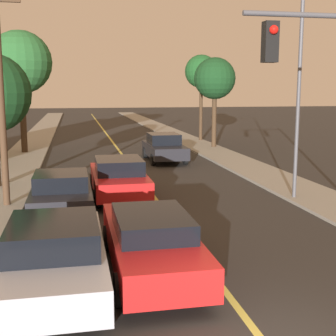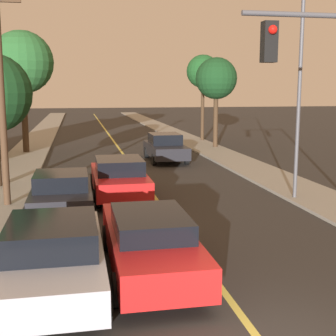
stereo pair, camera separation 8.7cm
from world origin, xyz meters
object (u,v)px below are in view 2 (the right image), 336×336
utility_pole_left (1,92)px  tree_right_near (216,79)px  car_outer_lane_front (53,254)px  tree_left_near (22,63)px  car_outer_lane_second (62,193)px  tree_right_far (203,72)px  car_near_lane_second (119,177)px  streetlamp_right (288,60)px  car_near_lane_front (150,240)px  car_far_oncoming (165,147)px

utility_pole_left → tree_right_near: (12.03, 14.71, 0.79)m
car_outer_lane_front → tree_left_near: 22.57m
tree_left_near → tree_right_near: tree_left_near is taller
car_outer_lane_second → car_outer_lane_front: bearing=-90.0°
car_outer_lane_front → tree_right_far: tree_right_far is taller
tree_left_near → car_near_lane_second: bearing=-70.5°
car_near_lane_second → streetlamp_right: size_ratio=0.62×
tree_right_near → car_outer_lane_front: bearing=-114.5°
car_near_lane_second → tree_right_far: (8.29, 18.38, 4.65)m
streetlamp_right → tree_left_near: (-10.75, 15.30, 0.62)m
car_near_lane_front → car_far_oncoming: bearing=78.1°
utility_pole_left → tree_left_near: bearing=93.1°
tree_left_near → tree_right_far: 13.94m
utility_pole_left → tree_right_near: bearing=50.7°
tree_right_far → car_far_oncoming: bearing=-116.7°
car_far_oncoming → tree_right_near: bearing=-131.9°
utility_pole_left → tree_right_far: (12.31, 19.22, 1.42)m
car_near_lane_front → car_near_lane_second: bearing=90.0°
car_near_lane_second → tree_right_near: 16.52m
car_near_lane_front → tree_right_far: tree_right_far is taller
car_near_lane_front → streetlamp_right: bearing=44.7°
car_outer_lane_second → streetlamp_right: streetlamp_right is taller
car_outer_lane_second → tree_right_far: (10.38, 20.69, 4.69)m
tree_right_far → tree_right_near: bearing=-93.5°
car_near_lane_front → car_outer_lane_second: size_ratio=1.23×
car_near_lane_second → car_outer_lane_front: size_ratio=1.00×
car_outer_lane_second → tree_right_far: tree_right_far is taller
car_near_lane_front → utility_pole_left: bearing=120.7°
car_far_oncoming → tree_right_near: 7.91m
tree_right_far → car_near_lane_front: bearing=-107.7°
car_near_lane_second → utility_pole_left: utility_pole_left is taller
car_near_lane_second → tree_left_near: tree_left_near is taller
streetlamp_right → utility_pole_left: (-9.98, 0.88, -1.11)m
tree_left_near → tree_right_far: (13.08, 4.80, -0.32)m
streetlamp_right → tree_right_near: bearing=82.5°
car_near_lane_second → car_outer_lane_second: 3.12m
car_near_lane_front → car_outer_lane_front: car_outer_lane_front is taller
utility_pole_left → tree_left_near: tree_left_near is taller
car_near_lane_front → car_outer_lane_second: 5.70m
streetlamp_right → tree_right_near: (2.06, 15.59, -0.32)m
car_outer_lane_front → tree_right_far: size_ratio=0.74×
car_near_lane_second → utility_pole_left: size_ratio=0.66×
car_near_lane_front → car_near_lane_second: 7.62m
car_outer_lane_front → tree_left_near: tree_left_near is taller
car_outer_lane_second → car_far_oncoming: 12.43m
car_far_oncoming → streetlamp_right: size_ratio=0.60×
car_near_lane_second → tree_right_near: (8.01, 13.87, 4.03)m
car_outer_lane_front → car_far_oncoming: car_far_oncoming is taller
car_near_lane_front → utility_pole_left: utility_pole_left is taller
streetlamp_right → tree_left_near: size_ratio=1.03×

